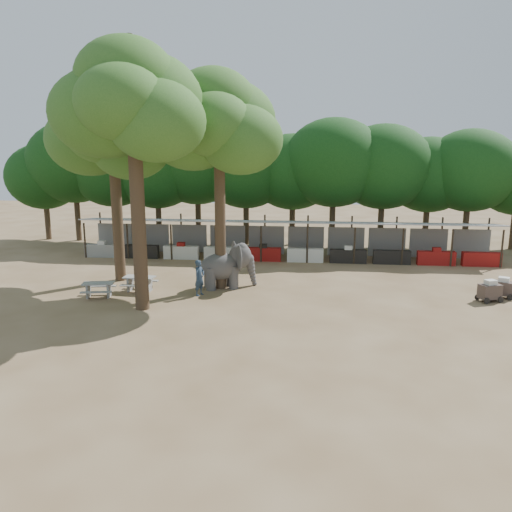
# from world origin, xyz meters

# --- Properties ---
(ground) EXTENTS (100.00, 100.00, 0.00)m
(ground) POSITION_xyz_m (0.00, 0.00, 0.00)
(ground) COLOR brown
(ground) RESTS_ON ground
(vendor_stalls) EXTENTS (28.00, 2.99, 2.80)m
(vendor_stalls) POSITION_xyz_m (-0.00, 13.84, 1.18)
(vendor_stalls) COLOR gray
(vendor_stalls) RESTS_ON ground
(yard_tree_left) EXTENTS (7.10, 6.90, 11.02)m
(yard_tree_left) POSITION_xyz_m (-9.13, 7.19, 8.20)
(yard_tree_left) COLOR #332316
(yard_tree_left) RESTS_ON ground
(yard_tree_center) EXTENTS (7.10, 6.90, 12.04)m
(yard_tree_center) POSITION_xyz_m (-6.13, 2.19, 9.21)
(yard_tree_center) COLOR #332316
(yard_tree_center) RESTS_ON ground
(yard_tree_back) EXTENTS (7.10, 6.90, 11.36)m
(yard_tree_back) POSITION_xyz_m (-3.13, 6.19, 8.54)
(yard_tree_back) COLOR #332316
(yard_tree_back) RESTS_ON ground
(backdrop_trees) EXTENTS (46.46, 5.95, 8.33)m
(backdrop_trees) POSITION_xyz_m (0.00, 19.00, 5.51)
(backdrop_trees) COLOR #332316
(backdrop_trees) RESTS_ON ground
(elephant) EXTENTS (3.23, 2.47, 2.40)m
(elephant) POSITION_xyz_m (-2.65, 6.15, 1.20)
(elephant) COLOR #403D3E
(elephant) RESTS_ON ground
(handler) EXTENTS (0.68, 0.79, 1.83)m
(handler) POSITION_xyz_m (-3.83, 4.46, 0.92)
(handler) COLOR #26384C
(handler) RESTS_ON ground
(picnic_table_near) EXTENTS (1.76, 1.64, 0.76)m
(picnic_table_near) POSITION_xyz_m (-8.79, 3.53, 0.50)
(picnic_table_near) COLOR gray
(picnic_table_near) RESTS_ON ground
(picnic_table_far) EXTENTS (1.69, 1.55, 0.79)m
(picnic_table_far) POSITION_xyz_m (-7.12, 4.84, 0.52)
(picnic_table_far) COLOR gray
(picnic_table_far) RESTS_ON ground
(cart_front) EXTENTS (1.30, 1.08, 1.08)m
(cart_front) POSITION_xyz_m (10.49, 4.98, 0.53)
(cart_front) COLOR #3A2E29
(cart_front) RESTS_ON ground
(cart_back) EXTENTS (1.28, 1.09, 1.05)m
(cart_back) POSITION_xyz_m (11.37, 5.72, 0.52)
(cart_back) COLOR #3A2E29
(cart_back) RESTS_ON ground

